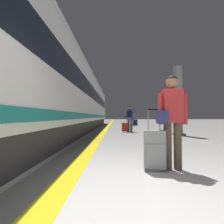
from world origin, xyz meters
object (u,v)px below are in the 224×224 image
(suitcase_near, at_px, (136,122))
(passenger_near, at_px, (132,117))
(passenger_mid, at_px, (130,116))
(rolling_suitcase_foreground, at_px, (154,149))
(suitcase_mid, at_px, (125,127))
(traveller_foreground, at_px, (172,115))
(platform_pillar, at_px, (178,102))
(high_speed_train, at_px, (67,91))

(suitcase_near, bearing_deg, passenger_near, 163.00)
(passenger_near, bearing_deg, passenger_mid, -97.31)
(rolling_suitcase_foreground, xyz_separation_m, passenger_near, (1.10, 14.33, 0.56))
(suitcase_mid, bearing_deg, passenger_mid, 30.37)
(rolling_suitcase_foreground, xyz_separation_m, suitcase_mid, (-0.10, 7.24, -0.07))
(traveller_foreground, relative_size, suitcase_near, 1.64)
(rolling_suitcase_foreground, xyz_separation_m, passenger_mid, (0.22, 7.43, 0.60))
(passenger_mid, bearing_deg, suitcase_mid, -149.63)
(traveller_foreground, distance_m, suitcase_mid, 7.22)
(traveller_foreground, xyz_separation_m, suitcase_near, (1.09, 14.17, -0.64))
(suitcase_near, distance_m, platform_pillar, 8.75)
(high_speed_train, relative_size, passenger_near, 17.97)
(passenger_mid, bearing_deg, high_speed_train, -170.43)
(passenger_mid, bearing_deg, platform_pillar, -36.64)
(traveller_foreground, distance_m, platform_pillar, 6.08)
(platform_pillar, bearing_deg, high_speed_train, 169.80)
(high_speed_train, height_order, suitcase_near, high_speed_train)
(suitcase_near, bearing_deg, passenger_mid, -100.04)
(passenger_mid, distance_m, suitcase_mid, 0.76)
(passenger_near, height_order, passenger_mid, passenger_mid)
(rolling_suitcase_foreground, bearing_deg, passenger_near, 85.60)
(passenger_mid, xyz_separation_m, platform_pillar, (2.37, -1.76, 0.74))
(rolling_suitcase_foreground, bearing_deg, traveller_foreground, 11.19)
(high_speed_train, distance_m, traveller_foreground, 7.93)
(traveller_foreground, distance_m, rolling_suitcase_foreground, 0.70)
(rolling_suitcase_foreground, relative_size, passenger_near, 0.70)
(passenger_near, distance_m, suitcase_mid, 7.21)
(passenger_near, distance_m, passenger_mid, 6.96)
(traveller_foreground, height_order, suitcase_near, traveller_foreground)
(suitcase_mid, relative_size, platform_pillar, 0.27)
(suitcase_mid, bearing_deg, platform_pillar, -30.46)
(high_speed_train, xyz_separation_m, suitcase_near, (5.04, 7.45, -2.14))
(passenger_near, distance_m, platform_pillar, 8.83)
(passenger_near, relative_size, platform_pillar, 0.44)
(platform_pillar, bearing_deg, suitcase_mid, 149.54)
(platform_pillar, bearing_deg, traveller_foreground, -111.91)
(rolling_suitcase_foreground, bearing_deg, platform_pillar, 65.46)
(traveller_foreground, bearing_deg, suitcase_mid, 93.45)
(rolling_suitcase_foreground, distance_m, passenger_near, 14.38)
(traveller_foreground, relative_size, rolling_suitcase_foreground, 1.56)
(high_speed_train, distance_m, passenger_mid, 4.17)
(high_speed_train, height_order, rolling_suitcase_foreground, high_speed_train)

